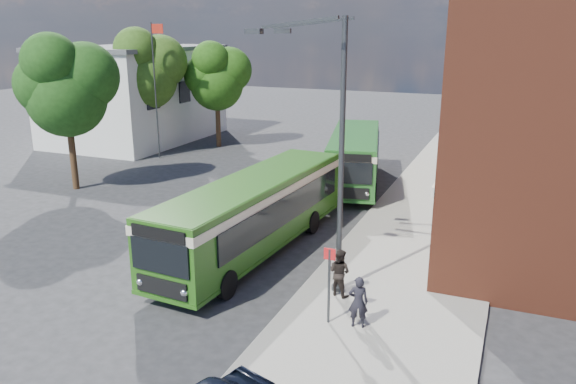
% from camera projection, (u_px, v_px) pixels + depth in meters
% --- Properties ---
extents(ground, '(120.00, 120.00, 0.00)m').
position_uv_depth(ground, '(230.00, 250.00, 22.69)').
color(ground, '#2B2B2D').
rests_on(ground, ground).
extents(pavement, '(6.00, 48.00, 0.15)m').
position_uv_depth(pavement, '(436.00, 212.00, 27.17)').
color(pavement, gray).
rests_on(pavement, ground).
extents(kerb_line, '(0.12, 48.00, 0.01)m').
position_uv_depth(kerb_line, '(375.00, 206.00, 28.32)').
color(kerb_line, beige).
rests_on(kerb_line, ground).
extents(white_building, '(9.40, 13.40, 7.30)m').
position_uv_depth(white_building, '(136.00, 94.00, 44.25)').
color(white_building, white).
rests_on(white_building, ground).
extents(flagpole, '(0.95, 0.10, 9.00)m').
position_uv_depth(flagpole, '(156.00, 86.00, 37.41)').
color(flagpole, '#35383A').
rests_on(flagpole, ground).
extents(street_lamp, '(2.96, 2.38, 9.00)m').
position_uv_depth(street_lamp, '(331.00, 154.00, 17.79)').
color(street_lamp, '#35383A').
rests_on(street_lamp, ground).
extents(bus_stop_sign, '(0.35, 0.08, 2.52)m').
position_uv_depth(bus_stop_sign, '(329.00, 281.00, 16.48)').
color(bus_stop_sign, '#35383A').
rests_on(bus_stop_sign, ground).
extents(bus_front, '(3.34, 11.84, 3.02)m').
position_uv_depth(bus_front, '(254.00, 208.00, 22.04)').
color(bus_front, '#245814').
rests_on(bus_front, ground).
extents(bus_rear, '(4.73, 10.04, 3.02)m').
position_uv_depth(bus_rear, '(354.00, 154.00, 31.51)').
color(bus_rear, '#225F21').
rests_on(bus_rear, ground).
extents(pedestrian_a, '(0.66, 0.51, 1.59)m').
position_uv_depth(pedestrian_a, '(358.00, 302.00, 16.40)').
color(pedestrian_a, black).
rests_on(pedestrian_a, pavement).
extents(pedestrian_b, '(0.92, 0.81, 1.60)m').
position_uv_depth(pedestrian_b, '(339.00, 272.00, 18.37)').
color(pedestrian_b, black).
rests_on(pedestrian_b, pavement).
extents(tree_left, '(5.02, 4.77, 8.48)m').
position_uv_depth(tree_left, '(65.00, 85.00, 29.70)').
color(tree_left, '#3B2415').
rests_on(tree_left, ground).
extents(tree_mid, '(5.18, 4.93, 8.75)m').
position_uv_depth(tree_mid, '(145.00, 69.00, 39.00)').
color(tree_mid, '#3B2415').
rests_on(tree_mid, ground).
extents(tree_right, '(4.62, 4.39, 7.80)m').
position_uv_depth(tree_right, '(217.00, 76.00, 41.08)').
color(tree_right, '#3B2415').
rests_on(tree_right, ground).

